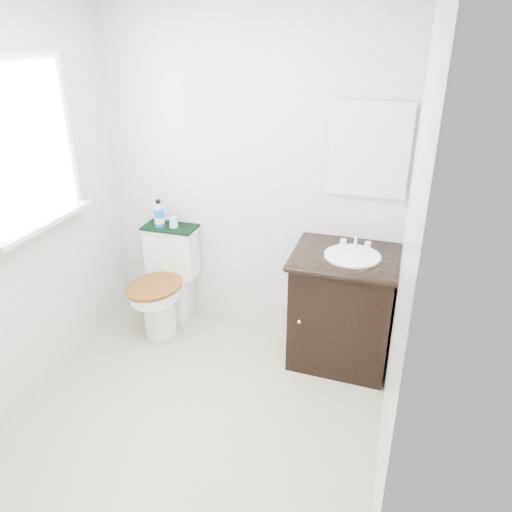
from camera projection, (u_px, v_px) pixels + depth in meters
The scene contains 14 objects.
floor at pixel (192, 420), 3.03m from camera, with size 2.40×2.40×0.00m, color beige.
wall_back at pixel (250, 176), 3.57m from camera, with size 2.40×2.40×0.00m, color silver.
wall_front at pixel (8, 390), 1.49m from camera, with size 2.40×2.40×0.00m, color silver.
wall_left at pixel (1, 217), 2.82m from camera, with size 2.40×2.40×0.00m, color silver.
wall_right at pixel (403, 267), 2.24m from camera, with size 2.40×2.40×0.00m, color silver.
window at pixel (24, 146), 2.88m from camera, with size 0.02×0.70×0.90m, color white.
mirror at pixel (369, 150), 3.22m from camera, with size 0.50×0.02×0.60m, color silver.
toilet at pixel (167, 285), 3.89m from camera, with size 0.42×0.64×0.77m.
vanity at pixel (344, 305), 3.43m from camera, with size 0.72×0.63×0.92m.
trash_bin at pixel (297, 318), 3.82m from camera, with size 0.21×0.17×0.28m.
towel at pixel (170, 227), 3.81m from camera, with size 0.41×0.22×0.02m, color black.
mouthwash_bottle at pixel (159, 214), 3.77m from camera, with size 0.07×0.07×0.21m.
cup at pixel (174, 222), 3.78m from camera, with size 0.07×0.07×0.08m, color #9AE1FD.
soap_bar at pixel (344, 244), 3.40m from camera, with size 0.07×0.05×0.02m, color #176F68.
Camera 1 is at (1.05, -2.11, 2.19)m, focal length 35.00 mm.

